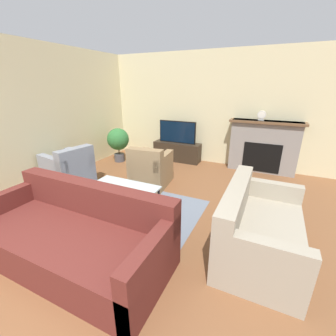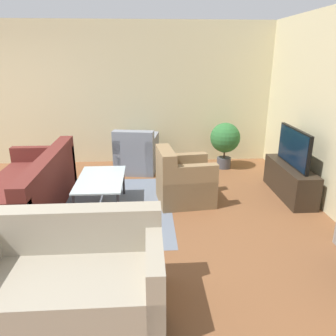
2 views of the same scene
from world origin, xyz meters
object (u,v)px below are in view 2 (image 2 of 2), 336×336
at_px(tv, 294,147).
at_px(armchair_accent, 183,183).
at_px(potted_plant, 225,140).
at_px(couch_loveseat, 72,280).
at_px(armchair_by_window, 137,155).
at_px(couch_sectional, 26,194).
at_px(coffee_table, 101,181).

height_order(tv, armchair_accent, tv).
distance_m(armchair_accent, potted_plant, 1.80).
height_order(couch_loveseat, potted_plant, potted_plant).
bearing_deg(armchair_by_window, couch_sectional, 58.53).
bearing_deg(coffee_table, couch_sectional, -85.92).
height_order(couch_sectional, potted_plant, potted_plant).
xyz_separation_m(tv, couch_loveseat, (2.25, -2.84, -0.48)).
height_order(armchair_by_window, armchair_accent, same).
distance_m(couch_loveseat, armchair_by_window, 3.61).
height_order(tv, couch_sectional, tv).
distance_m(tv, couch_loveseat, 3.65).
bearing_deg(couch_sectional, couch_loveseat, 28.39).
xyz_separation_m(tv, coffee_table, (0.29, -2.84, -0.36)).
xyz_separation_m(tv, armchair_by_window, (-1.33, -2.39, -0.47)).
distance_m(armchair_by_window, coffee_table, 1.68).
relative_size(tv, coffee_table, 0.93).
bearing_deg(armchair_by_window, couch_loveseat, 92.41).
distance_m(couch_sectional, armchair_accent, 2.19).
bearing_deg(armchair_by_window, tv, 160.41).
height_order(couch_sectional, coffee_table, couch_sectional).
bearing_deg(couch_sectional, armchair_by_window, 139.02).
distance_m(tv, couch_sectional, 3.91).
relative_size(tv, couch_sectional, 0.44).
xyz_separation_m(armchair_by_window, potted_plant, (-0.04, 1.68, 0.26)).
bearing_deg(couch_sectional, tv, 95.35).
height_order(tv, couch_loveseat, tv).
bearing_deg(tv, potted_plant, -152.47).
relative_size(couch_loveseat, armchair_by_window, 1.63).
xyz_separation_m(couch_loveseat, armchair_by_window, (-3.58, 0.45, 0.01)).
bearing_deg(tv, couch_sectional, -84.65).
relative_size(couch_sectional, coffee_table, 2.12).
bearing_deg(armchair_accent, potted_plant, -38.95).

